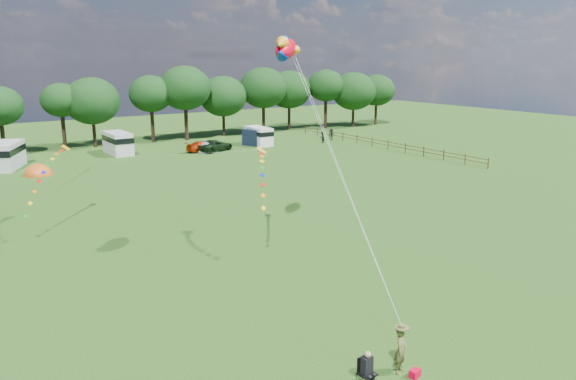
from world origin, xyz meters
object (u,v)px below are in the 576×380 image
tent_greyblue (206,151)px  campervan_b (7,155)px  camp_chair (366,365)px  walker_a (322,137)px  walker_b (331,134)px  kite_flyer (401,350)px  campervan_c (118,142)px  car_d (215,145)px  campervan_d (258,135)px  tent_orange (39,175)px  fish_kite (285,49)px  car_c (204,147)px

tent_greyblue → campervan_b: bearing=175.4°
camp_chair → walker_a: size_ratio=0.88×
walker_b → kite_flyer: bearing=64.1°
tent_greyblue → campervan_c: bearing=155.8°
campervan_c → car_d: bearing=-114.0°
campervan_d → tent_orange: campervan_d is taller
campervan_c → fish_kite: fish_kite is taller
car_d → walker_a: (15.06, -2.19, 0.09)m
walker_b → campervan_b: bearing=5.6°
car_c → kite_flyer: kite_flyer is taller
tent_orange → walker_b: 39.00m
campervan_d → kite_flyer: (-23.93, -50.35, -0.37)m
camp_chair → fish_kite: fish_kite is taller
tent_greyblue → fish_kite: fish_kite is taller
campervan_c → tent_orange: (-10.49, -7.85, -1.39)m
car_c → walker_b: bearing=-96.0°
kite_flyer → campervan_c: bearing=53.4°
camp_chair → fish_kite: (6.08, 14.44, 11.15)m
camp_chair → walker_b: walker_b is taller
campervan_c → tent_greyblue: 10.53m
tent_orange → tent_greyblue: tent_greyblue is taller
campervan_d → tent_orange: bearing=102.6°
walker_a → campervan_c: bearing=-25.4°
campervan_b → tent_orange: (2.02, -5.34, -1.47)m
campervan_b → walker_b: (40.94, -2.96, -0.69)m
kite_flyer → car_d: bearing=41.1°
tent_orange → walker_a: size_ratio=1.94×
campervan_d → camp_chair: size_ratio=3.55×
campervan_c → walker_a: campervan_c is taller
car_c → campervan_b: size_ratio=0.70×
tent_orange → tent_greyblue: 20.33m
campervan_c → kite_flyer: size_ratio=2.97×
car_d → fish_kite: size_ratio=1.71×
campervan_c → fish_kite: size_ratio=1.78×
car_c → campervan_c: bearing=62.1°
car_c → fish_kite: fish_kite is taller
campervan_b → camp_chair: campervan_b is taller
car_d → campervan_c: size_ratio=0.96×
campervan_d → campervan_b: bearing=91.9°
kite_flyer → camp_chair: 1.67m
camp_chair → walker_b: 60.41m
campervan_d → car_c: bearing=100.0°
camp_chair → walker_b: size_ratio=0.88×
campervan_b → fish_kite: bearing=-139.4°
car_c → car_d: size_ratio=0.84×
fish_kite → walker_b: fish_kite is taller
car_d → campervan_b: 23.25m
campervan_b → kite_flyer: campervan_b is taller
campervan_c → campervan_d: (17.71, -3.43, -0.14)m
car_d → car_c: bearing=54.4°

